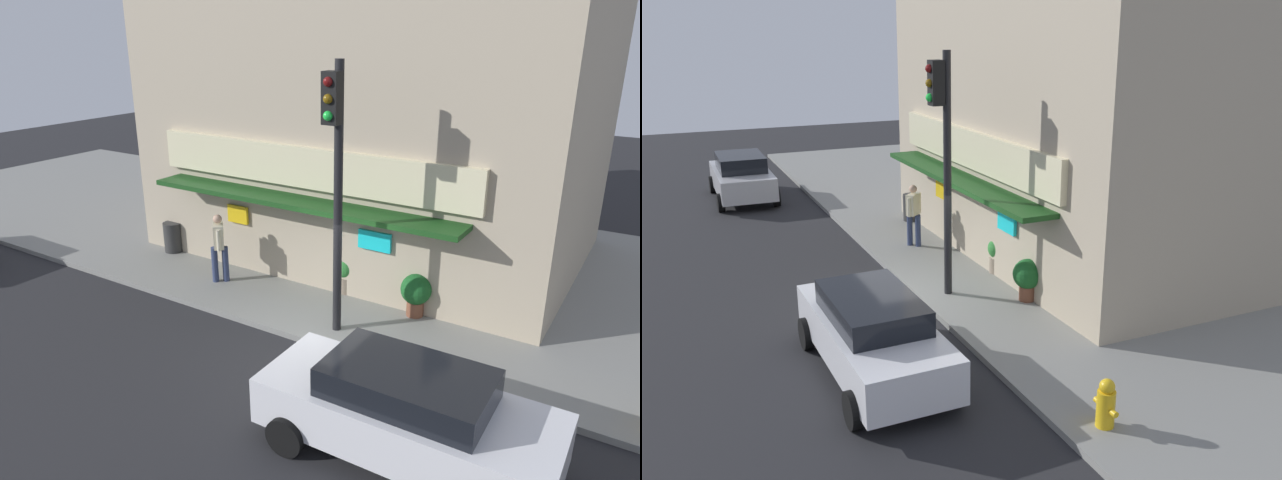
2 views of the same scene
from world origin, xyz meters
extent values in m
plane|color=#232326|center=(0.00, 0.00, 0.00)|extent=(60.05, 60.05, 0.00)
cube|color=gray|center=(0.00, 5.31, 0.07)|extent=(40.03, 10.62, 0.13)
cube|color=tan|center=(-1.63, 5.90, 3.93)|extent=(11.23, 7.32, 7.59)
cube|color=beige|center=(-1.63, 2.17, 3.13)|extent=(8.54, 0.16, 0.95)
cube|color=#194719|center=(-1.63, 1.82, 2.38)|extent=(8.09, 0.90, 0.12)
cube|color=yellow|center=(-3.68, 2.19, 1.64)|extent=(0.63, 0.08, 0.46)
cube|color=#19D8E5|center=(0.25, 2.19, 1.69)|extent=(0.80, 0.08, 0.44)
cylinder|color=black|center=(0.16, 0.71, 2.89)|extent=(0.18, 0.18, 5.51)
cube|color=black|center=(0.16, 0.46, 4.97)|extent=(0.32, 0.28, 0.95)
sphere|color=maroon|center=(0.16, 0.31, 5.27)|extent=(0.18, 0.18, 0.18)
sphere|color=brown|center=(0.16, 0.31, 4.97)|extent=(0.18, 0.18, 0.18)
sphere|color=#1ED83F|center=(0.16, 0.31, 4.67)|extent=(0.18, 0.18, 0.18)
cylinder|color=gold|center=(6.33, 0.68, 0.44)|extent=(0.30, 0.30, 0.61)
sphere|color=gold|center=(6.33, 0.68, 0.82)|extent=(0.25, 0.25, 0.25)
cylinder|color=gold|center=(6.12, 0.68, 0.47)|extent=(0.12, 0.10, 0.10)
cylinder|color=gold|center=(6.54, 0.68, 0.47)|extent=(0.12, 0.10, 0.10)
cylinder|color=#2D2D2D|center=(-6.10, 2.16, 0.56)|extent=(0.52, 0.52, 0.85)
cylinder|color=navy|center=(-3.47, 1.37, 0.59)|extent=(0.23, 0.23, 0.91)
cylinder|color=navy|center=(-3.67, 1.20, 0.59)|extent=(0.23, 0.23, 0.91)
cube|color=beige|center=(-3.57, 1.29, 1.35)|extent=(0.49, 0.51, 0.59)
sphere|color=tan|center=(-3.57, 1.29, 1.78)|extent=(0.22, 0.22, 0.22)
cylinder|color=beige|center=(-3.74, 1.48, 1.32)|extent=(0.14, 0.14, 0.53)
cylinder|color=beige|center=(-3.40, 1.09, 1.32)|extent=(0.14, 0.14, 0.53)
cylinder|color=brown|center=(1.31, 2.17, 0.31)|extent=(0.38, 0.38, 0.34)
sphere|color=#195623|center=(1.31, 2.17, 0.77)|extent=(0.69, 0.69, 0.69)
cylinder|color=gray|center=(-0.61, 2.44, 0.33)|extent=(0.47, 0.47, 0.40)
sphere|color=#2D7A33|center=(-0.61, 2.44, 0.77)|extent=(0.56, 0.56, 0.56)
cube|color=#B7B7BC|center=(-11.79, -2.26, 0.72)|extent=(4.43, 1.93, 0.79)
cube|color=black|center=(-11.79, -2.26, 1.38)|extent=(2.40, 1.60, 0.54)
cylinder|color=black|center=(-10.24, -1.35, 0.32)|extent=(0.64, 0.23, 0.64)
cylinder|color=black|center=(-10.26, -3.22, 0.32)|extent=(0.64, 0.23, 0.64)
cylinder|color=black|center=(-13.32, -1.31, 0.32)|extent=(0.64, 0.23, 0.64)
cylinder|color=black|center=(-13.35, -3.18, 0.32)|extent=(0.64, 0.23, 0.64)
cube|color=silver|center=(2.94, -1.99, 0.71)|extent=(4.50, 1.78, 0.78)
cube|color=black|center=(2.94, -1.99, 1.33)|extent=(2.44, 1.48, 0.45)
cylinder|color=black|center=(4.50, -1.11, 0.32)|extent=(0.64, 0.23, 0.64)
cylinder|color=black|center=(4.52, -2.84, 0.32)|extent=(0.64, 0.23, 0.64)
cylinder|color=black|center=(1.36, -1.15, 0.32)|extent=(0.64, 0.23, 0.64)
cylinder|color=black|center=(1.39, -2.88, 0.32)|extent=(0.64, 0.23, 0.64)
camera|label=1|loc=(5.73, -8.80, 6.21)|focal=32.81mm
camera|label=2|loc=(13.99, -5.32, 6.17)|focal=38.77mm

